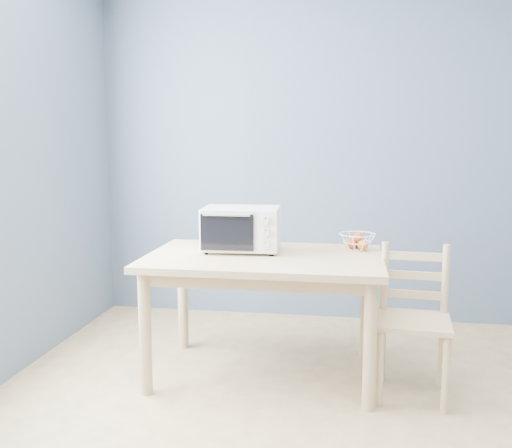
% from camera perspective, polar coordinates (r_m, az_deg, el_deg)
% --- Properties ---
extents(room, '(4.01, 4.51, 2.61)m').
position_cam_1_polar(room, '(2.31, 9.31, 5.00)').
color(room, tan).
rests_on(room, ground).
extents(dining_table, '(1.40, 0.90, 0.75)m').
position_cam_1_polar(dining_table, '(3.43, 0.81, -4.79)').
color(dining_table, '#D4B27F').
rests_on(dining_table, ground).
extents(toaster_oven, '(0.48, 0.36, 0.27)m').
position_cam_1_polar(toaster_oven, '(3.51, -1.79, -0.43)').
color(toaster_oven, silver).
rests_on(toaster_oven, dining_table).
extents(fruit_basket, '(0.28, 0.28, 0.12)m').
position_cam_1_polar(fruit_basket, '(3.61, 10.11, -1.68)').
color(fruit_basket, white).
rests_on(fruit_basket, dining_table).
extents(dining_chair, '(0.43, 0.43, 0.85)m').
position_cam_1_polar(dining_chair, '(3.36, 15.46, -9.48)').
color(dining_chair, '#D4B27F').
rests_on(dining_chair, ground).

